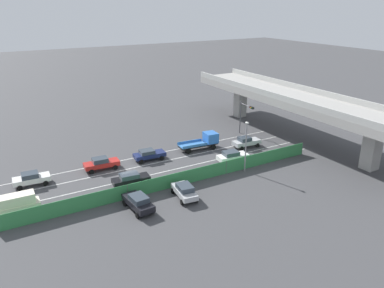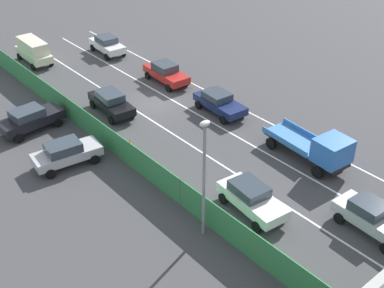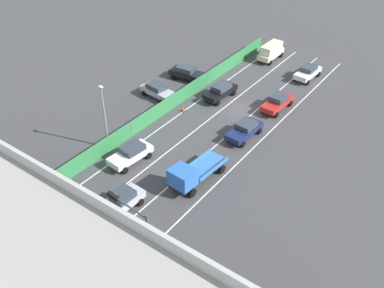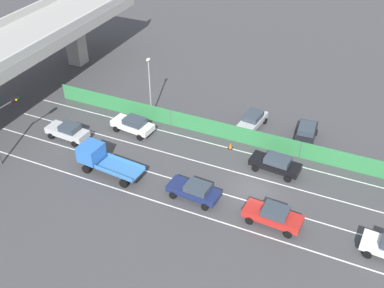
{
  "view_description": "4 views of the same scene",
  "coord_description": "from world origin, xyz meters",
  "px_view_note": "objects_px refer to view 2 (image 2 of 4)",
  "views": [
    {
      "loc": [
        42.92,
        -15.2,
        21.03
      ],
      "look_at": [
        -2.95,
        11.26,
        1.16
      ],
      "focal_mm": 35.41,
      "sensor_mm": 36.0,
      "label": 1
    },
    {
      "loc": [
        20.25,
        28.91,
        18.27
      ],
      "look_at": [
        2.38,
        7.62,
        0.91
      ],
      "focal_mm": 47.16,
      "sensor_mm": 36.0,
      "label": 2
    },
    {
      "loc": [
        -19.95,
        36.58,
        25.2
      ],
      "look_at": [
        -0.48,
        9.77,
        1.15
      ],
      "focal_mm": 40.41,
      "sensor_mm": 36.0,
      "label": 3
    },
    {
      "loc": [
        -29.5,
        -7.41,
        26.42
      ],
      "look_at": [
        2.75,
        7.17,
        0.95
      ],
      "focal_mm": 42.95,
      "sensor_mm": 36.0,
      "label": 4
    }
  ],
  "objects_px": {
    "traffic_cone": "(130,143)",
    "car_sedan_navy": "(219,102)",
    "car_hatchback_white": "(251,197)",
    "car_sedan_white": "(107,44)",
    "street_lamp": "(204,168)",
    "parked_wagon_silver": "(66,153)",
    "car_van_cream": "(33,50)",
    "car_sedan_silver": "(373,217)",
    "flatbed_truck_blue": "(319,149)",
    "car_sedan_black": "(111,102)",
    "car_sedan_red": "(166,72)",
    "parked_sedan_dark": "(30,119)"
  },
  "relations": [
    {
      "from": "car_sedan_white",
      "to": "car_sedan_silver",
      "type": "distance_m",
      "value": 30.81
    },
    {
      "from": "car_hatchback_white",
      "to": "traffic_cone",
      "type": "bearing_deg",
      "value": -82.0
    },
    {
      "from": "parked_sedan_dark",
      "to": "traffic_cone",
      "type": "bearing_deg",
      "value": 123.18
    },
    {
      "from": "car_sedan_silver",
      "to": "street_lamp",
      "type": "relative_size",
      "value": 0.65
    },
    {
      "from": "flatbed_truck_blue",
      "to": "street_lamp",
      "type": "relative_size",
      "value": 0.91
    },
    {
      "from": "car_sedan_navy",
      "to": "parked_wagon_silver",
      "type": "height_order",
      "value": "parked_wagon_silver"
    },
    {
      "from": "parked_wagon_silver",
      "to": "traffic_cone",
      "type": "distance_m",
      "value": 4.43
    },
    {
      "from": "car_hatchback_white",
      "to": "flatbed_truck_blue",
      "type": "xyz_separation_m",
      "value": [
        -6.53,
        -0.47,
        0.32
      ]
    },
    {
      "from": "traffic_cone",
      "to": "car_sedan_navy",
      "type": "bearing_deg",
      "value": 178.13
    },
    {
      "from": "car_sedan_navy",
      "to": "parked_wagon_silver",
      "type": "bearing_deg",
      "value": -4.75
    },
    {
      "from": "car_hatchback_white",
      "to": "car_sedan_white",
      "type": "relative_size",
      "value": 1.03
    },
    {
      "from": "car_sedan_navy",
      "to": "street_lamp",
      "type": "relative_size",
      "value": 0.67
    },
    {
      "from": "car_van_cream",
      "to": "car_sedan_silver",
      "type": "height_order",
      "value": "car_van_cream"
    },
    {
      "from": "car_sedan_black",
      "to": "car_sedan_silver",
      "type": "bearing_deg",
      "value": 99.65
    },
    {
      "from": "parked_wagon_silver",
      "to": "street_lamp",
      "type": "height_order",
      "value": "street_lamp"
    },
    {
      "from": "car_sedan_white",
      "to": "street_lamp",
      "type": "bearing_deg",
      "value": 68.86
    },
    {
      "from": "flatbed_truck_blue",
      "to": "car_hatchback_white",
      "type": "bearing_deg",
      "value": 4.11
    },
    {
      "from": "car_sedan_white",
      "to": "car_sedan_red",
      "type": "relative_size",
      "value": 0.93
    },
    {
      "from": "car_sedan_red",
      "to": "traffic_cone",
      "type": "relative_size",
      "value": 7.97
    },
    {
      "from": "car_hatchback_white",
      "to": "street_lamp",
      "type": "height_order",
      "value": "street_lamp"
    },
    {
      "from": "car_sedan_navy",
      "to": "car_sedan_white",
      "type": "xyz_separation_m",
      "value": [
        0.12,
        -15.66,
        0.04
      ]
    },
    {
      "from": "car_sedan_black",
      "to": "car_sedan_navy",
      "type": "bearing_deg",
      "value": 140.34
    },
    {
      "from": "parked_wagon_silver",
      "to": "car_sedan_red",
      "type": "bearing_deg",
      "value": -154.93
    },
    {
      "from": "car_van_cream",
      "to": "car_sedan_red",
      "type": "distance_m",
      "value": 13.0
    },
    {
      "from": "car_van_cream",
      "to": "street_lamp",
      "type": "distance_m",
      "value": 27.8
    },
    {
      "from": "car_sedan_white",
      "to": "car_sedan_black",
      "type": "relative_size",
      "value": 0.94
    },
    {
      "from": "car_sedan_white",
      "to": "car_sedan_red",
      "type": "distance_m",
      "value": 8.82
    },
    {
      "from": "car_hatchback_white",
      "to": "car_sedan_red",
      "type": "bearing_deg",
      "value": -112.06
    },
    {
      "from": "car_sedan_navy",
      "to": "car_sedan_black",
      "type": "bearing_deg",
      "value": -39.66
    },
    {
      "from": "car_sedan_red",
      "to": "car_sedan_navy",
      "type": "bearing_deg",
      "value": 88.48
    },
    {
      "from": "parked_wagon_silver",
      "to": "car_van_cream",
      "type": "bearing_deg",
      "value": -108.8
    },
    {
      "from": "car_sedan_red",
      "to": "car_sedan_silver",
      "type": "bearing_deg",
      "value": 82.14
    },
    {
      "from": "street_lamp",
      "to": "traffic_cone",
      "type": "distance_m",
      "value": 10.62
    },
    {
      "from": "car_van_cream",
      "to": "car_sedan_silver",
      "type": "distance_m",
      "value": 33.23
    },
    {
      "from": "car_hatchback_white",
      "to": "traffic_cone",
      "type": "distance_m",
      "value": 10.13
    },
    {
      "from": "car_hatchback_white",
      "to": "parked_wagon_silver",
      "type": "relative_size",
      "value": 1.01
    },
    {
      "from": "car_sedan_black",
      "to": "parked_wagon_silver",
      "type": "xyz_separation_m",
      "value": [
        5.99,
        4.19,
        0.01
      ]
    },
    {
      "from": "car_sedan_navy",
      "to": "car_sedan_white",
      "type": "relative_size",
      "value": 1.04
    },
    {
      "from": "car_sedan_white",
      "to": "parked_sedan_dark",
      "type": "relative_size",
      "value": 0.94
    },
    {
      "from": "traffic_cone",
      "to": "flatbed_truck_blue",
      "type": "bearing_deg",
      "value": 129.76
    },
    {
      "from": "car_sedan_silver",
      "to": "car_sedan_red",
      "type": "height_order",
      "value": "car_sedan_silver"
    },
    {
      "from": "car_sedan_red",
      "to": "street_lamp",
      "type": "xyz_separation_m",
      "value": [
        10.01,
        16.28,
        3.27
      ]
    },
    {
      "from": "car_sedan_navy",
      "to": "parked_sedan_dark",
      "type": "relative_size",
      "value": 0.97
    },
    {
      "from": "street_lamp",
      "to": "traffic_cone",
      "type": "height_order",
      "value": "street_lamp"
    },
    {
      "from": "car_sedan_white",
      "to": "car_sedan_silver",
      "type": "bearing_deg",
      "value": 84.94
    },
    {
      "from": "car_sedan_silver",
      "to": "flatbed_truck_blue",
      "type": "xyz_separation_m",
      "value": [
        -2.83,
        -5.75,
        0.32
      ]
    },
    {
      "from": "car_hatchback_white",
      "to": "car_sedan_black",
      "type": "height_order",
      "value": "car_hatchback_white"
    },
    {
      "from": "flatbed_truck_blue",
      "to": "street_lamp",
      "type": "bearing_deg",
      "value": 0.93
    },
    {
      "from": "street_lamp",
      "to": "parked_wagon_silver",
      "type": "bearing_deg",
      "value": -76.88
    },
    {
      "from": "car_sedan_black",
      "to": "parked_wagon_silver",
      "type": "bearing_deg",
      "value": 34.96
    }
  ]
}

